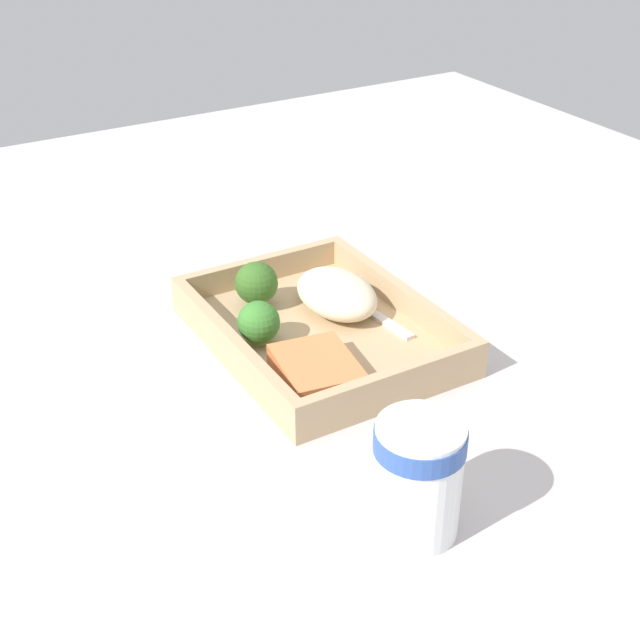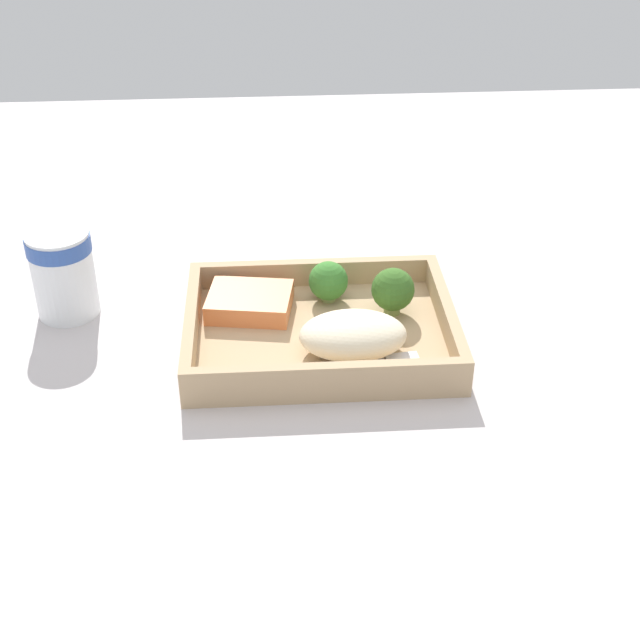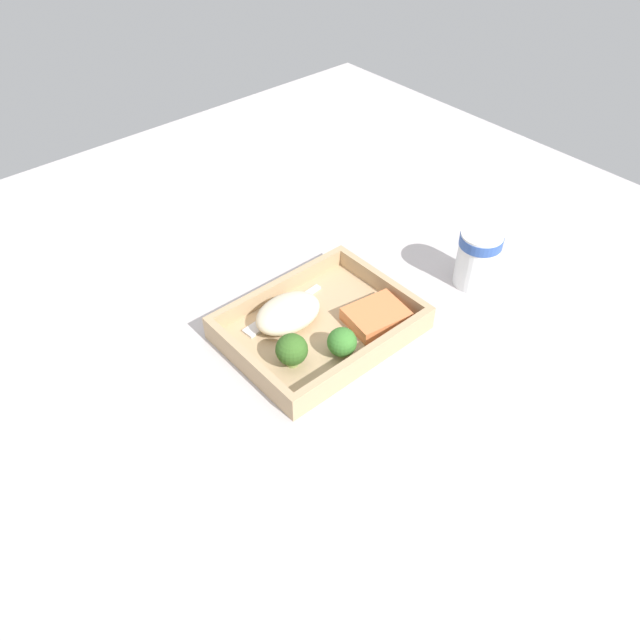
{
  "view_description": "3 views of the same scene",
  "coord_description": "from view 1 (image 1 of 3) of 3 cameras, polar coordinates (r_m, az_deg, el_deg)",
  "views": [
    {
      "loc": [
        -69.84,
        40.93,
        50.13
      ],
      "look_at": [
        0.0,
        0.0,
        2.7
      ],
      "focal_mm": 50.0,
      "sensor_mm": 36.0,
      "label": 1
    },
    {
      "loc": [
        -5.29,
        -79.59,
        54.47
      ],
      "look_at": [
        0.0,
        0.0,
        2.7
      ],
      "focal_mm": 50.0,
      "sensor_mm": 36.0,
      "label": 2
    },
    {
      "loc": [
        46.25,
        53.33,
        68.26
      ],
      "look_at": [
        0.0,
        0.0,
        2.7
      ],
      "focal_mm": 35.0,
      "sensor_mm": 36.0,
      "label": 3
    }
  ],
  "objects": [
    {
      "name": "ground_plane",
      "position": [
        0.96,
        -0.0,
        -1.91
      ],
      "size": [
        160.0,
        160.0,
        2.0
      ],
      "primitive_type": "cube",
      "color": "beige"
    },
    {
      "name": "takeout_tray",
      "position": [
        0.95,
        -0.0,
        -1.09
      ],
      "size": [
        28.58,
        21.79,
        1.2
      ],
      "primitive_type": "cube",
      "color": "tan",
      "rests_on": "ground_plane"
    },
    {
      "name": "tray_rim",
      "position": [
        0.94,
        -0.0,
        -0.01
      ],
      "size": [
        28.58,
        21.79,
        2.96
      ],
      "color": "tan",
      "rests_on": "takeout_tray"
    },
    {
      "name": "salmon_fillet",
      "position": [
        0.86,
        -0.21,
        -3.21
      ],
      "size": [
        10.08,
        8.53,
        2.22
      ],
      "primitive_type": "cube",
      "rotation": [
        0.0,
        0.0,
        -0.16
      ],
      "color": "#E47E47",
      "rests_on": "takeout_tray"
    },
    {
      "name": "mashed_potatoes",
      "position": [
        0.98,
        1.08,
        1.69
      ],
      "size": [
        11.15,
        7.78,
        4.16
      ],
      "primitive_type": "ellipsoid",
      "color": "beige",
      "rests_on": "takeout_tray"
    },
    {
      "name": "broccoli_floret_1",
      "position": [
        0.98,
        -4.09,
        2.32
      ],
      "size": [
        4.77,
        4.77,
        5.4
      ],
      "color": "#80984F",
      "rests_on": "takeout_tray"
    },
    {
      "name": "broccoli_floret_2",
      "position": [
        0.92,
        -3.94,
        -0.17
      ],
      "size": [
        4.45,
        4.45,
        4.71
      ],
      "color": "#809858",
      "rests_on": "takeout_tray"
    },
    {
      "name": "fork",
      "position": [
        1.0,
        2.4,
        1.09
      ],
      "size": [
        15.88,
        3.09,
        0.44
      ],
      "color": "silver",
      "rests_on": "takeout_tray"
    },
    {
      "name": "paper_cup",
      "position": [
        0.69,
        6.29,
        -9.7
      ],
      "size": [
        7.08,
        7.08,
        10.05
      ],
      "color": "white",
      "rests_on": "ground_plane"
    }
  ]
}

